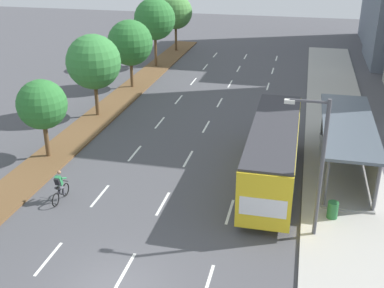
# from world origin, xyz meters

# --- Properties ---
(median_strip) EXTENTS (2.60, 52.00, 0.12)m
(median_strip) POSITION_xyz_m (-8.30, 20.00, 0.06)
(median_strip) COLOR brown
(median_strip) RESTS_ON ground
(sidewalk_right) EXTENTS (4.50, 52.00, 0.15)m
(sidewalk_right) POSITION_xyz_m (9.25, 20.00, 0.07)
(sidewalk_right) COLOR #ADAAA3
(sidewalk_right) RESTS_ON ground
(lane_divider_left) EXTENTS (0.14, 46.70, 0.01)m
(lane_divider_left) POSITION_xyz_m (-3.50, 17.85, 0.00)
(lane_divider_left) COLOR white
(lane_divider_left) RESTS_ON ground
(lane_divider_center) EXTENTS (0.14, 46.70, 0.01)m
(lane_divider_center) POSITION_xyz_m (0.00, 17.85, 0.00)
(lane_divider_center) COLOR white
(lane_divider_center) RESTS_ON ground
(lane_divider_right) EXTENTS (0.14, 46.70, 0.01)m
(lane_divider_right) POSITION_xyz_m (3.50, 17.85, 0.00)
(lane_divider_right) COLOR white
(lane_divider_right) RESTS_ON ground
(bus_shelter) EXTENTS (2.90, 10.36, 2.86)m
(bus_shelter) POSITION_xyz_m (9.53, 12.88, 1.87)
(bus_shelter) COLOR gray
(bus_shelter) RESTS_ON sidewalk_right
(bus) EXTENTS (2.54, 11.29, 3.37)m
(bus) POSITION_xyz_m (5.25, 10.43, 2.07)
(bus) COLOR yellow
(bus) RESTS_ON ground
(cyclist) EXTENTS (0.46, 1.82, 1.71)m
(cyclist) POSITION_xyz_m (-5.26, 5.84, 0.79)
(cyclist) COLOR black
(cyclist) RESTS_ON ground
(median_tree_second) EXTENTS (3.01, 3.01, 4.86)m
(median_tree_second) POSITION_xyz_m (-8.53, 10.54, 3.46)
(median_tree_second) COLOR brown
(median_tree_second) RESTS_ON median_strip
(median_tree_third) EXTENTS (4.02, 4.02, 6.11)m
(median_tree_third) POSITION_xyz_m (-8.51, 18.12, 4.21)
(median_tree_third) COLOR brown
(median_tree_third) RESTS_ON median_strip
(median_tree_fourth) EXTENTS (3.96, 3.96, 5.94)m
(median_tree_fourth) POSITION_xyz_m (-8.44, 25.69, 4.07)
(median_tree_fourth) COLOR brown
(median_tree_fourth) RESTS_ON median_strip
(median_tree_fifth) EXTENTS (4.17, 4.17, 6.89)m
(median_tree_fifth) POSITION_xyz_m (-8.52, 33.27, 4.92)
(median_tree_fifth) COLOR brown
(median_tree_fifth) RESTS_ON median_strip
(median_tree_farthest) EXTENTS (3.85, 3.85, 6.34)m
(median_tree_farthest) POSITION_xyz_m (-8.37, 40.84, 4.53)
(median_tree_farthest) COLOR brown
(median_tree_farthest) RESTS_ON median_strip
(streetlight) EXTENTS (1.91, 0.24, 6.50)m
(streetlight) POSITION_xyz_m (7.42, 5.55, 3.89)
(streetlight) COLOR #4C4C51
(streetlight) RESTS_ON sidewalk_right
(trash_bin) EXTENTS (0.52, 0.52, 0.85)m
(trash_bin) POSITION_xyz_m (8.45, 7.15, 0.57)
(trash_bin) COLOR #286B38
(trash_bin) RESTS_ON sidewalk_right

